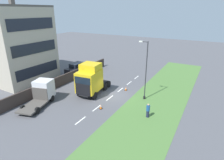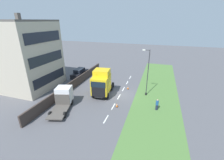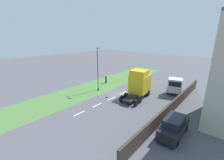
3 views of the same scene
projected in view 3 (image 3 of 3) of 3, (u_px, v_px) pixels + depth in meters
ground_plane at (120, 94)px, 25.79m from camera, size 120.00×120.00×0.00m
grass_verge at (96, 87)px, 29.52m from camera, size 7.00×44.00×0.01m
lane_markings at (118, 95)px, 25.28m from camera, size 0.16×17.80×0.00m
boundary_wall at (174, 105)px, 19.95m from camera, size 0.25×24.00×1.63m
lorry_cab at (139, 83)px, 24.26m from camera, size 3.27×6.47×4.66m
flatbed_truck at (175, 86)px, 25.47m from camera, size 3.51×5.77×2.87m
parked_car at (174, 126)px, 15.00m from camera, size 1.98×4.75×2.04m
lamp_post at (98, 71)px, 26.48m from camera, size 1.26×0.28×7.76m
pedestrian at (106, 79)px, 31.58m from camera, size 0.39×0.39×1.67m
traffic_cone_lead at (131, 86)px, 28.97m from camera, size 0.36×0.36×0.58m
traffic_cone_trailing at (107, 96)px, 24.36m from camera, size 0.36×0.36×0.58m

